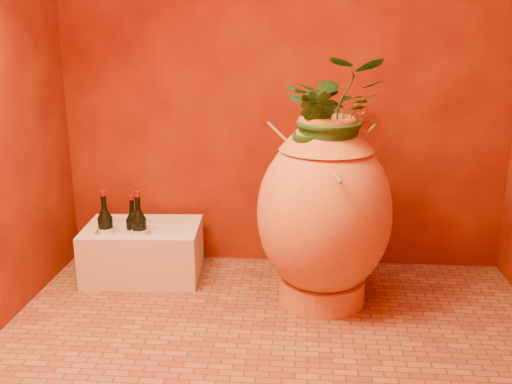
# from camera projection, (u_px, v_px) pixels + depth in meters

# --- Properties ---
(floor) EXTENTS (2.50, 2.50, 0.00)m
(floor) POSITION_uv_depth(u_px,v_px,m) (272.00, 350.00, 2.46)
(floor) COLOR brown
(floor) RESTS_ON ground
(wall_back) EXTENTS (2.50, 0.02, 2.50)m
(wall_back) POSITION_uv_depth(u_px,v_px,m) (284.00, 45.00, 3.07)
(wall_back) COLOR #551004
(wall_back) RESTS_ON ground
(amphora) EXTENTS (0.71, 0.71, 0.94)m
(amphora) POSITION_uv_depth(u_px,v_px,m) (324.00, 212.00, 2.78)
(amphora) COLOR #CB7F39
(amphora) RESTS_ON floor
(stone_basin) EXTENTS (0.65, 0.46, 0.29)m
(stone_basin) POSITION_uv_depth(u_px,v_px,m) (143.00, 252.00, 3.16)
(stone_basin) COLOR beige
(stone_basin) RESTS_ON floor
(wine_bottle_a) EXTENTS (0.08, 0.08, 0.35)m
(wine_bottle_a) POSITION_uv_depth(u_px,v_px,m) (106.00, 230.00, 3.08)
(wine_bottle_a) COLOR black
(wine_bottle_a) RESTS_ON stone_basin
(wine_bottle_b) EXTENTS (0.09, 0.09, 0.35)m
(wine_bottle_b) POSITION_uv_depth(u_px,v_px,m) (139.00, 232.00, 3.05)
(wine_bottle_b) COLOR black
(wine_bottle_b) RESTS_ON stone_basin
(wine_bottle_c) EXTENTS (0.08, 0.08, 0.32)m
(wine_bottle_c) POSITION_uv_depth(u_px,v_px,m) (133.00, 231.00, 3.10)
(wine_bottle_c) COLOR black
(wine_bottle_c) RESTS_ON stone_basin
(wall_tap) EXTENTS (0.07, 0.16, 0.17)m
(wall_tap) POSITION_uv_depth(u_px,v_px,m) (360.00, 117.00, 3.06)
(wall_tap) COLOR #A56626
(wall_tap) RESTS_ON wall_back
(plant_main) EXTENTS (0.49, 0.43, 0.52)m
(plant_main) POSITION_uv_depth(u_px,v_px,m) (334.00, 113.00, 2.63)
(plant_main) COLOR #1B4C1B
(plant_main) RESTS_ON amphora
(plant_side) EXTENTS (0.25, 0.23, 0.36)m
(plant_side) POSITION_uv_depth(u_px,v_px,m) (313.00, 129.00, 2.59)
(plant_side) COLOR #1B4C1B
(plant_side) RESTS_ON amphora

